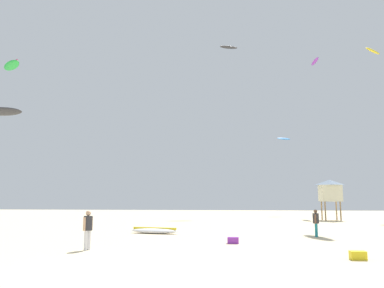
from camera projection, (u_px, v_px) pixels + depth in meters
ground_plane at (142, 273)px, 11.49m from camera, size 120.00×120.00×0.00m
person_foreground at (88, 227)px, 16.69m from camera, size 0.39×0.53×1.71m
person_midground at (316, 221)px, 22.23m from camera, size 0.36×0.50×1.58m
kite_grounded_near at (155, 231)px, 24.32m from camera, size 3.35×1.60×0.42m
lifeguard_tower at (330, 190)px, 39.32m from camera, size 2.30×2.30×4.15m
cooler_box at (233, 240)px, 18.94m from camera, size 0.56×0.36×0.32m
gear_bag at (358, 255)px, 13.95m from camera, size 0.56×0.36×0.32m
kite_aloft_0 at (11, 65)px, 40.94m from camera, size 3.60×3.35×0.71m
kite_aloft_2 at (315, 61)px, 53.74m from camera, size 0.89×3.04×0.69m
kite_aloft_3 at (373, 51)px, 47.24m from camera, size 2.97×2.88×0.82m
kite_aloft_4 at (284, 139)px, 52.95m from camera, size 2.19×1.50×0.41m
kite_aloft_5 at (1, 111)px, 33.88m from camera, size 3.79×1.43×0.86m
kite_aloft_6 at (229, 47)px, 54.90m from camera, size 2.74×1.56×0.35m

